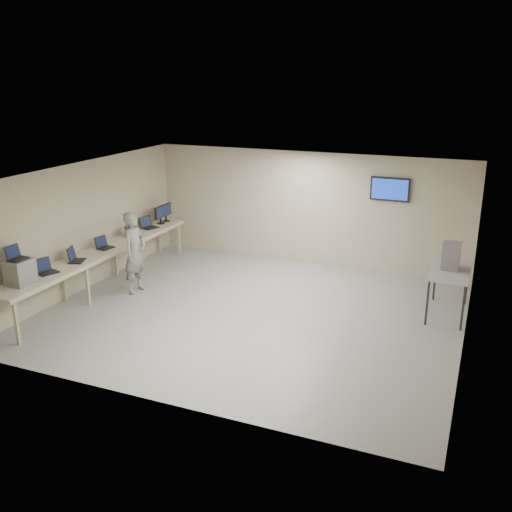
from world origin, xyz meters
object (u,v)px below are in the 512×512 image
at_px(side_table, 450,272).
at_px(equipment_box, 20,272).
at_px(workbench, 102,253).
at_px(soldier, 135,253).

bearing_deg(side_table, equipment_box, -152.68).
height_order(workbench, soldier, soldier).
bearing_deg(equipment_box, side_table, 29.71).
bearing_deg(soldier, equipment_box, 161.09).
bearing_deg(soldier, workbench, 100.06).
bearing_deg(side_table, workbench, -168.48).
xyz_separation_m(soldier, side_table, (6.41, 1.33, -0.02)).
height_order(soldier, side_table, soldier).
bearing_deg(side_table, soldier, -168.27).
distance_m(workbench, soldier, 0.79).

